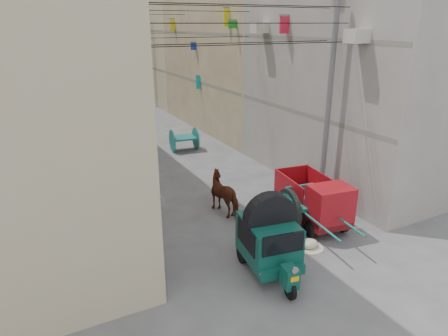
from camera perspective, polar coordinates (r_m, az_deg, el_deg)
ground at (r=10.82m, az=19.86°, el=-20.38°), size 140.00×140.00×0.00m
building_row_right at (r=41.96m, az=-7.55°, el=19.39°), size 8.00×62.00×14.00m
end_cap_building at (r=71.52m, az=-23.42°, el=18.24°), size 22.00×10.00×13.00m
shutters_left at (r=16.69m, az=-16.77°, el=0.58°), size 0.18×14.40×2.88m
signboards at (r=27.88m, az=-13.93°, el=12.50°), size 8.22×40.52×5.67m
ac_units at (r=16.47m, az=11.88°, el=21.81°), size 0.70×6.55×3.35m
utility_poles at (r=23.35m, az=-11.13°, el=12.76°), size 7.40×22.20×8.00m
overhead_cables at (r=20.70m, az=-9.44°, el=19.66°), size 7.40×22.52×1.12m
auto_rickshaw at (r=11.55m, az=6.50°, el=-9.80°), size 1.77×2.71×1.85m
tonga_cart at (r=14.29m, az=11.73°, el=-5.37°), size 1.72×3.44×1.50m
mini_truck at (r=14.38m, az=13.19°, el=-5.01°), size 1.80×3.31×1.77m
second_cart at (r=22.57m, az=-5.72°, el=4.16°), size 1.56×1.41×1.27m
feed_sack at (r=13.32m, az=12.11°, el=-10.51°), size 0.56×0.45×0.28m
horse at (r=15.08m, az=0.29°, el=-3.63°), size 1.18×1.93×1.52m
distant_car_white at (r=32.36m, az=-16.49°, el=8.23°), size 2.53×4.04×1.28m
distant_car_grey at (r=34.15m, az=-13.23°, el=8.94°), size 1.45×3.40×1.09m
distant_car_green at (r=45.93m, az=-21.08°, el=10.93°), size 1.64×4.01×1.16m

